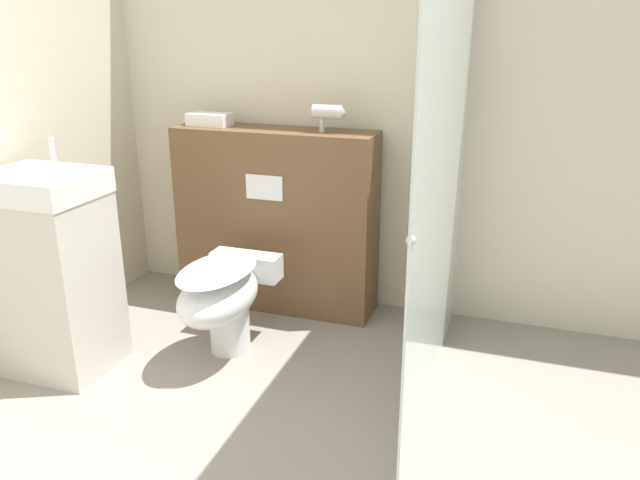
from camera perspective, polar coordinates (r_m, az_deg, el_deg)
wall_back at (r=3.64m, az=2.58°, el=13.03°), size 8.00×0.06×2.50m
partition_panel at (r=3.70m, az=-4.02°, el=1.83°), size 1.18×0.32×1.08m
shower_glass at (r=2.77m, az=11.28°, el=5.44°), size 0.04×1.53×1.99m
toilet at (r=3.21m, az=-8.83°, el=-5.09°), size 0.38×0.67×0.50m
sink_vanity at (r=3.28m, az=-23.27°, el=-2.76°), size 0.52×0.43×1.14m
hair_drier at (r=3.43m, az=0.87°, el=11.56°), size 0.20×0.08×0.15m
folded_towel at (r=3.74m, az=-10.07°, el=10.80°), size 0.24×0.14×0.07m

